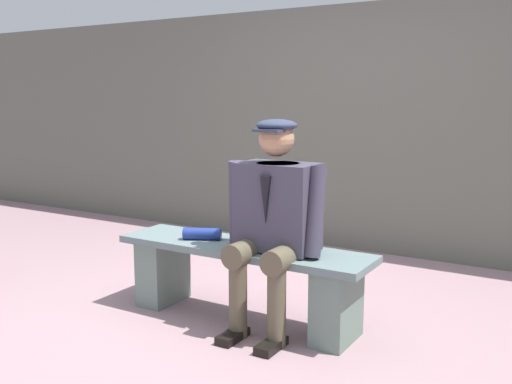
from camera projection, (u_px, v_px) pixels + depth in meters
The scene contains 5 objects.
ground_plane at pixel (242, 319), 3.79m from camera, with size 30.00×30.00×0.00m, color gray.
bench at pixel (242, 273), 3.74m from camera, with size 1.70×0.43×0.50m.
seated_man at pixel (274, 214), 3.49m from camera, with size 0.65×0.57×1.30m.
rolled_magazine at pixel (202, 234), 3.83m from camera, with size 0.08×0.08×0.25m, color navy.
stadium_wall at pixel (365, 129), 5.42m from camera, with size 12.00×0.24×2.26m, color #5A5D53.
Camera 1 is at (-1.93, 3.04, 1.43)m, focal length 40.89 mm.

